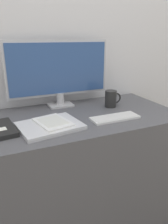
# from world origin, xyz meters

# --- Properties ---
(wall_back) EXTENTS (3.60, 0.05, 2.40)m
(wall_back) POSITION_xyz_m (0.00, 0.58, 1.20)
(wall_back) COLOR silver
(wall_back) RESTS_ON ground_plane
(desk) EXTENTS (1.16, 0.58, 0.75)m
(desk) POSITION_xyz_m (0.00, 0.25, 0.37)
(desk) COLOR #4C4C51
(desk) RESTS_ON ground_plane
(monitor) EXTENTS (0.64, 0.11, 0.40)m
(monitor) POSITION_xyz_m (-0.03, 0.47, 0.97)
(monitor) COLOR #B7B7BC
(monitor) RESTS_ON desk
(keyboard) EXTENTS (0.27, 0.10, 0.01)m
(keyboard) POSITION_xyz_m (0.17, 0.13, 0.75)
(keyboard) COLOR silver
(keyboard) RESTS_ON desk
(laptop) EXTENTS (0.32, 0.27, 0.02)m
(laptop) POSITION_xyz_m (-0.18, 0.15, 0.76)
(laptop) COLOR #BCBCC1
(laptop) RESTS_ON desk
(ereader) EXTENTS (0.18, 0.22, 0.01)m
(ereader) POSITION_xyz_m (-0.17, 0.16, 0.77)
(ereader) COLOR white
(ereader) RESTS_ON laptop
(coffee_mug) EXTENTS (0.11, 0.07, 0.10)m
(coffee_mug) POSITION_xyz_m (0.26, 0.32, 0.80)
(coffee_mug) COLOR black
(coffee_mug) RESTS_ON desk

